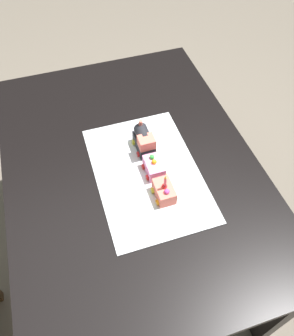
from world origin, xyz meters
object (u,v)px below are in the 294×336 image
at_px(dining_table, 131,178).
at_px(cake_car_hopper_coral, 164,191).
at_px(cake_locomotive, 144,141).
at_px(cake_car_gondola_bubblegum, 154,167).
at_px(birthday_candle, 165,181).

xyz_separation_m(dining_table, cake_car_hopper_coral, (0.19, 0.08, 0.14)).
relative_size(cake_locomotive, cake_car_gondola_bubblegum, 1.40).
bearing_deg(cake_car_gondola_bubblegum, dining_table, -133.92).
distance_m(dining_table, cake_car_hopper_coral, 0.25).
bearing_deg(cake_car_hopper_coral, dining_table, -158.45).
bearing_deg(cake_car_hopper_coral, cake_locomotive, -180.00).
distance_m(dining_table, cake_locomotive, 0.18).
xyz_separation_m(dining_table, cake_locomotive, (-0.06, 0.08, 0.16)).
xyz_separation_m(cake_car_hopper_coral, birthday_candle, (0.00, -0.00, 0.07)).
distance_m(cake_locomotive, cake_car_gondola_bubblegum, 0.13).
distance_m(cake_locomotive, cake_car_hopper_coral, 0.25).
bearing_deg(cake_car_gondola_bubblegum, cake_locomotive, -180.00).
bearing_deg(cake_locomotive, cake_car_hopper_coral, 0.00).
height_order(dining_table, cake_locomotive, cake_locomotive).
bearing_deg(cake_locomotive, birthday_candle, -0.00).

